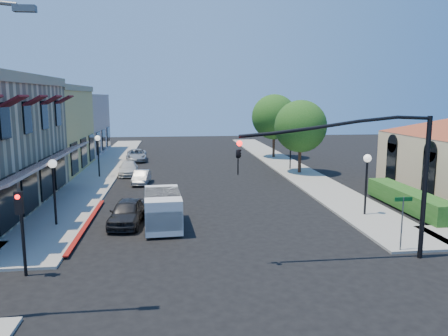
{
  "coord_description": "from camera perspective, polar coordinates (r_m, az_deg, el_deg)",
  "views": [
    {
      "loc": [
        -2.34,
        -15.06,
        6.77
      ],
      "look_at": [
        0.65,
        10.13,
        2.6
      ],
      "focal_mm": 35.0,
      "sensor_mm": 36.0,
      "label": 1
    }
  ],
  "objects": [
    {
      "name": "hedge",
      "position": [
        28.67,
        22.88,
        -5.07
      ],
      "size": [
        1.4,
        8.0,
        1.1
      ],
      "primitive_type": "cube",
      "color": "#1D5217",
      "rests_on": "ground"
    },
    {
      "name": "ground",
      "position": [
        16.68,
        1.95,
        -14.62
      ],
      "size": [
        120.0,
        120.0,
        0.0
      ],
      "primitive_type": "plane",
      "color": "black",
      "rests_on": "ground"
    },
    {
      "name": "street_tree_b",
      "position": [
        48.41,
        6.58,
        6.64
      ],
      "size": [
        4.94,
        4.94,
        7.02
      ],
      "color": "black",
      "rests_on": "ground"
    },
    {
      "name": "sidewalk_left",
      "position": [
        43.07,
        -15.25,
        0.04
      ],
      "size": [
        3.5,
        50.0,
        0.12
      ],
      "primitive_type": "cube",
      "color": "gray",
      "rests_on": "ground"
    },
    {
      "name": "white_van",
      "position": [
        22.93,
        -8.01,
        -5.15
      ],
      "size": [
        2.04,
        4.27,
        1.85
      ],
      "color": "silver",
      "rests_on": "ground"
    },
    {
      "name": "lamppost_right_far",
      "position": [
        40.74,
        8.71,
        3.54
      ],
      "size": [
        0.44,
        0.44,
        3.57
      ],
      "color": "black",
      "rests_on": "ground"
    },
    {
      "name": "parked_car_c",
      "position": [
        38.82,
        -12.39,
        -0.08
      ],
      "size": [
        1.76,
        3.99,
        1.14
      ],
      "primitive_type": "imported",
      "rotation": [
        0.0,
        0.0,
        0.04
      ],
      "color": "silver",
      "rests_on": "ground"
    },
    {
      "name": "sidewalk_right",
      "position": [
        44.01,
        7.9,
        0.48
      ],
      "size": [
        3.5,
        50.0,
        0.12
      ],
      "primitive_type": "cube",
      "color": "gray",
      "rests_on": "ground"
    },
    {
      "name": "lamppost_left_far",
      "position": [
        37.79,
        -16.14,
        2.84
      ],
      "size": [
        0.44,
        0.44,
        3.57
      ],
      "color": "black",
      "rests_on": "ground"
    },
    {
      "name": "parked_car_a",
      "position": [
        23.88,
        -12.52,
        -5.66
      ],
      "size": [
        1.99,
        4.15,
        1.37
      ],
      "primitive_type": "imported",
      "rotation": [
        0.0,
        0.0,
        -0.1
      ],
      "color": "black",
      "rests_on": "ground"
    },
    {
      "name": "lamppost_right_near",
      "position": [
        25.8,
        18.17,
        -0.13
      ],
      "size": [
        0.44,
        0.44,
        3.57
      ],
      "color": "black",
      "rests_on": "ground"
    },
    {
      "name": "curb_red_strip",
      "position": [
        24.46,
        -17.37,
        -7.17
      ],
      "size": [
        0.25,
        10.0,
        0.06
      ],
      "primitive_type": "cube",
      "color": "maroon",
      "rests_on": "ground"
    },
    {
      "name": "yellow_stucco_building",
      "position": [
        43.22,
        -24.57,
        4.55
      ],
      "size": [
        10.0,
        12.0,
        7.6
      ],
      "primitive_type": "cube",
      "color": "#CDB75C",
      "rests_on": "ground"
    },
    {
      "name": "lamppost_left_near",
      "position": [
        24.21,
        -21.41,
        -0.91
      ],
      "size": [
        0.44,
        0.44,
        3.57
      ],
      "color": "black",
      "rests_on": "ground"
    },
    {
      "name": "parked_car_b",
      "position": [
        34.72,
        -10.73,
        -1.19
      ],
      "size": [
        1.39,
        3.3,
        1.06
      ],
      "primitive_type": "imported",
      "rotation": [
        0.0,
        0.0,
        -0.08
      ],
      "color": "gray",
      "rests_on": "ground"
    },
    {
      "name": "street_tree_a",
      "position": [
        38.79,
        9.98,
        5.39
      ],
      "size": [
        4.56,
        4.56,
        6.48
      ],
      "color": "black",
      "rests_on": "ground"
    },
    {
      "name": "parked_car_d",
      "position": [
        47.15,
        -11.36,
        1.66
      ],
      "size": [
        2.3,
        4.57,
        1.24
      ],
      "primitive_type": "imported",
      "rotation": [
        0.0,
        0.0,
        0.06
      ],
      "color": "#ACAEB2",
      "rests_on": "ground"
    },
    {
      "name": "street_name_sign",
      "position": [
        20.51,
        22.28,
        -5.7
      ],
      "size": [
        0.8,
        0.06,
        2.5
      ],
      "color": "#595B5E",
      "rests_on": "ground"
    },
    {
      "name": "secondary_signal",
      "position": [
        17.97,
        -25.02,
        -5.91
      ],
      "size": [
        0.28,
        0.42,
        3.32
      ],
      "color": "black",
      "rests_on": "ground"
    },
    {
      "name": "pink_stucco_building",
      "position": [
        54.77,
        -20.76,
        5.31
      ],
      "size": [
        10.0,
        12.0,
        7.0
      ],
      "primitive_type": "cube",
      "color": "tan",
      "rests_on": "ground"
    },
    {
      "name": "signal_mast_arm",
      "position": [
        18.67,
        19.36,
        0.54
      ],
      "size": [
        8.01,
        0.39,
        6.0
      ],
      "color": "black",
      "rests_on": "ground"
    }
  ]
}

